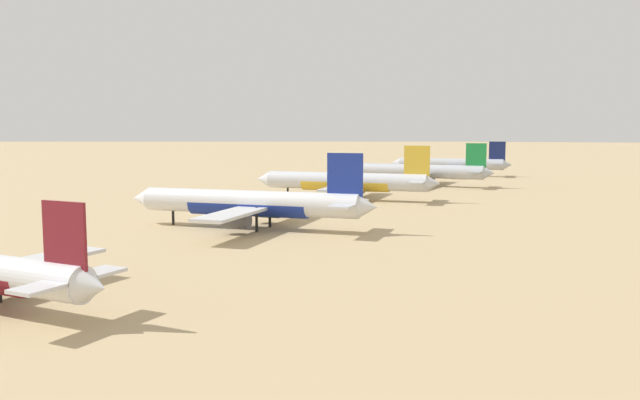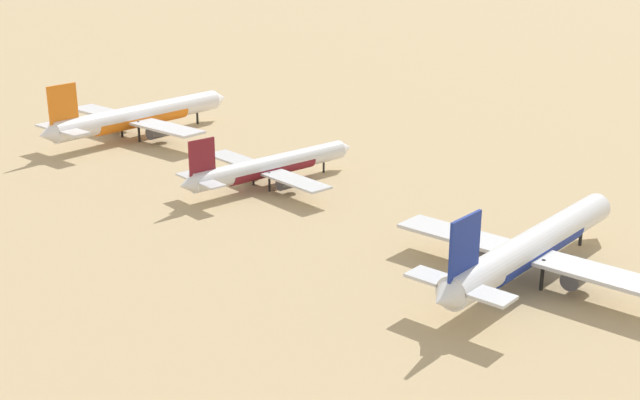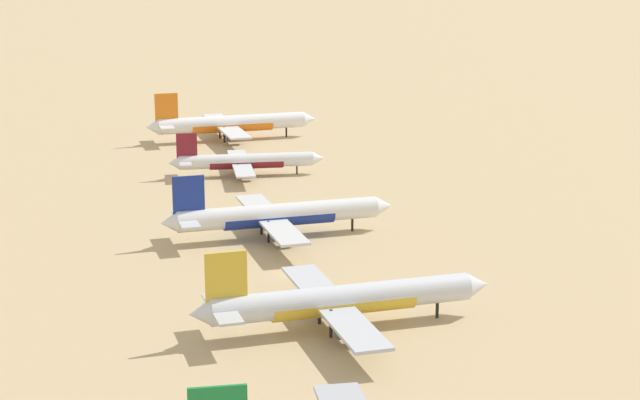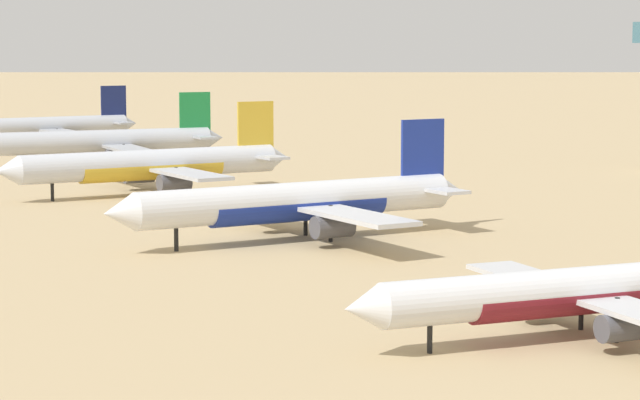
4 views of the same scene
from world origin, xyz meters
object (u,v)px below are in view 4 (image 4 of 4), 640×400
Objects in this scene: parked_jet_0 at (43,127)px; parked_jet_4 at (578,291)px; parked_jet_1 at (108,142)px; parked_jet_3 at (300,202)px; parked_jet_2 at (153,165)px.

parked_jet_4 is (20.30, 193.98, -0.75)m from parked_jet_0.
parked_jet_1 is 1.22× the size of parked_jet_4.
parked_jet_0 is 0.98× the size of parked_jet_3.
parked_jet_3 reaches higher than parked_jet_0.
parked_jet_0 is 142.42m from parked_jet_3.
parked_jet_3 is (2.38, 48.74, -0.05)m from parked_jet_2.
parked_jet_2 is at bearing 82.16° from parked_jet_0.
parked_jet_2 is 1.23× the size of parked_jet_4.
parked_jet_0 is at bearing -97.84° from parked_jet_2.
parked_jet_3 is 52.63m from parked_jet_4.
parked_jet_2 is at bearing 77.85° from parked_jet_1.
parked_jet_3 reaches higher than parked_jet_4.
parked_jet_0 is 195.04m from parked_jet_4.
parked_jet_4 is (5.13, 52.38, -0.79)m from parked_jet_3.
parked_jet_2 is (9.74, 45.23, 0.00)m from parked_jet_1.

